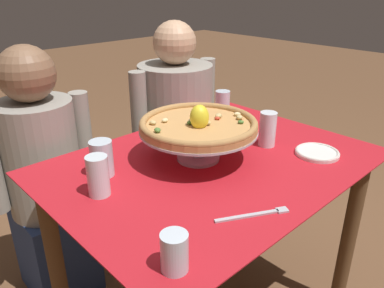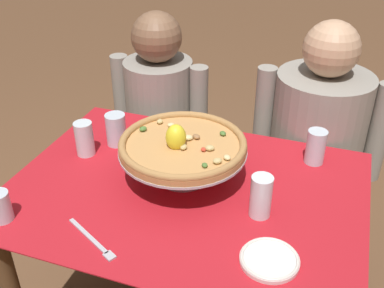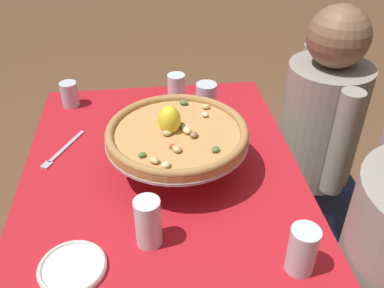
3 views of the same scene
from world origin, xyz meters
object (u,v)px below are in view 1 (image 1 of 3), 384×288
Objects in this scene: water_glass_side_left at (98,178)px; diner_left at (47,187)px; water_glass_back_right at (222,106)px; water_glass_front_left at (174,254)px; water_glass_side_right at (267,131)px; side_plate at (317,152)px; pizza_stand at (198,136)px; pizza at (199,124)px; dinner_fork at (256,214)px; diner_right at (176,135)px; water_glass_back_left at (102,161)px.

water_glass_side_left is 0.11× the size of diner_left.
water_glass_side_left is (-0.77, -0.21, 0.00)m from water_glass_back_right.
water_glass_front_left is 0.70× the size of water_glass_side_right.
side_plate is (-0.05, -0.52, -0.04)m from water_glass_back_right.
pizza_stand is 1.01× the size of pizza.
side_plate is at bearing -95.93° from water_glass_back_right.
pizza_stand is at bearing 40.34° from water_glass_front_left.
dinner_fork is (-0.47, -0.09, -0.01)m from side_plate.
dinner_fork is at bearing -109.90° from pizza.
diner_left is (-0.73, 0.34, -0.28)m from water_glass_back_right.
water_glass_side_left is 0.46m from dinner_fork.
side_plate is at bearing -38.61° from pizza.
pizza_stand is at bearing 161.16° from water_glass_side_right.
side_plate is 0.48m from dinner_fork.
pizza is at bearing 141.39° from side_plate.
water_glass_side_right is 0.68× the size of dinner_fork.
water_glass_side_right is 0.96m from diner_left.
water_glass_back_right is 0.11× the size of diner_left.
water_glass_front_left is 0.74× the size of water_glass_side_left.
pizza_stand is 0.46m from water_glass_back_right.
water_glass_front_left is 0.99m from diner_left.
diner_right is at bearing 91.99° from water_glass_back_right.
pizza_stand is at bearing 70.08° from dinner_fork.
water_glass_back_left is 0.54m from diner_left.
water_glass_side_right is 0.49m from dinner_fork.
water_glass_back_left reaches higher than pizza_stand.
water_glass_back_right reaches higher than water_glass_back_left.
pizza_stand is 0.34m from water_glass_back_left.
pizza reaches higher than water_glass_back_right.
pizza_stand is 4.42× the size of water_glass_front_left.
water_glass_back_right reaches higher than water_glass_front_left.
water_glass_back_left is 0.12m from water_glass_side_left.
water_glass_front_left is 0.39m from water_glass_side_left.
diner_right is at bearing -2.13° from diner_left.
diner_right reaches higher than water_glass_back_left.
water_glass_back_left is (-0.31, 0.13, -0.04)m from pizza_stand.
pizza reaches higher than dinner_fork.
water_glass_side_left is (-0.65, 0.12, -0.01)m from water_glass_side_right.
pizza is 0.34m from water_glass_back_left.
water_glass_side_right is 0.20m from side_plate.
water_glass_back_right is 0.85m from diner_left.
pizza_stand is 0.44m from side_plate.
water_glass_front_left is 0.76× the size of water_glass_back_right.
dinner_fork is (-0.52, -0.60, -0.05)m from water_glass_back_right.
water_glass_back_left is 0.52m from dinner_fork.
diner_left is (-0.20, 0.94, -0.23)m from dinner_fork.
pizza reaches higher than pizza_stand.
water_glass_side_right is at bearing 33.19° from dinner_fork.
water_glass_side_left is 0.63× the size of dinner_fork.
side_plate is (0.77, 0.09, -0.03)m from water_glass_front_left.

